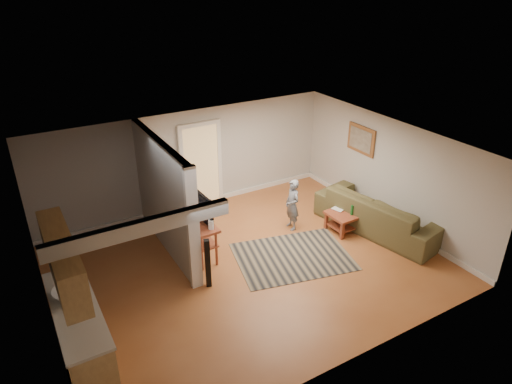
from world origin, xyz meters
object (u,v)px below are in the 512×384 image
child (291,228)px  toddler (195,225)px  coffee_table (352,214)px  speaker_left (208,263)px  speaker_right (176,226)px  tv_console (196,223)px  sofa (377,229)px  toy_basket (178,217)px

child → toddler: child is taller
coffee_table → speaker_left: (-3.82, -0.31, 0.15)m
coffee_table → speaker_right: 4.03m
speaker_left → speaker_right: 1.60m
tv_console → speaker_left: bearing=-105.5°
speaker_left → speaker_right: bearing=107.1°
speaker_left → coffee_table: bearing=21.8°
sofa → toy_basket: bearing=44.5°
coffee_table → speaker_left: 3.83m
sofa → toy_basket: size_ratio=7.10×
speaker_right → toy_basket: 1.11m
speaker_right → speaker_left: bearing=-108.1°
speaker_right → child: (2.60, -0.61, -0.50)m
child → toddler: bearing=-118.1°
child → coffee_table: bearing=65.7°
sofa → tv_console: 4.27m
coffee_table → speaker_left: size_ratio=1.16×
speaker_left → toddler: 2.39m
sofa → tv_console: size_ratio=2.21×
coffee_table → child: size_ratio=0.97×
coffee_table → toy_basket: (-3.42, 2.26, -0.20)m
toddler → sofa: bearing=160.2°
tv_console → speaker_right: size_ratio=1.35×
coffee_table → toddler: 3.69m
coffee_table → toy_basket: 4.10m
toy_basket → child: size_ratio=0.34×
child → speaker_right: bearing=-98.4°
tv_console → sofa: bearing=-18.1°
toddler → toy_basket: bearing=-38.1°
sofa → toy_basket: (-3.90, 2.64, 0.15)m
tv_console → toddler: (0.42, 1.13, -0.76)m
speaker_right → coffee_table: bearing=-36.7°
toy_basket → coffee_table: bearing=-33.5°
sofa → toddler: bearing=46.2°
tv_console → child: tv_console is taller
coffee_table → tv_console: (-3.55, 0.78, 0.40)m
toy_basket → child: (2.20, -1.59, -0.15)m
sofa → child: bearing=46.8°
toy_basket → toddler: size_ratio=0.48×
toy_basket → toddler: toddler is taller
toddler → child: bearing=159.7°
coffee_table → toddler: bearing=148.5°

